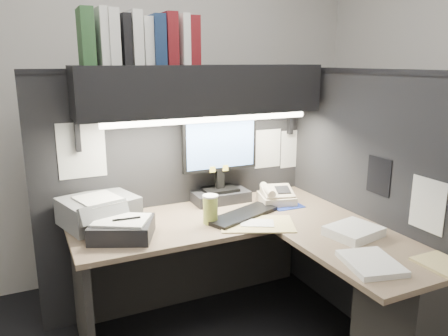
{
  "coord_description": "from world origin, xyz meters",
  "views": [
    {
      "loc": [
        -0.92,
        -1.8,
        1.68
      ],
      "look_at": [
        0.17,
        0.51,
        1.05
      ],
      "focal_mm": 35.0,
      "sensor_mm": 36.0,
      "label": 1
    }
  ],
  "objects": [
    {
      "name": "desk",
      "position": [
        0.43,
        -0.0,
        0.44
      ],
      "size": [
        1.7,
        1.53,
        0.73
      ],
      "color": "#866C55",
      "rests_on": "floor"
    },
    {
      "name": "task_light_tube",
      "position": [
        0.12,
        0.61,
        1.33
      ],
      "size": [
        1.32,
        0.04,
        0.04
      ],
      "primitive_type": "cylinder",
      "rotation": [
        0.0,
        1.57,
        0.0
      ],
      "color": "white",
      "rests_on": "overhead_shelf"
    },
    {
      "name": "paper_stack_b",
      "position": [
        0.52,
        -0.38,
        0.74
      ],
      "size": [
        0.29,
        0.33,
        0.03
      ],
      "primitive_type": "cube",
      "rotation": [
        0.0,
        0.0,
        -0.24
      ],
      "color": "white",
      "rests_on": "desk"
    },
    {
      "name": "monitor",
      "position": [
        0.28,
        0.82,
        0.96
      ],
      "size": [
        0.53,
        0.23,
        0.57
      ],
      "rotation": [
        0.0,
        0.0,
        -0.0
      ],
      "color": "black",
      "rests_on": "desk"
    },
    {
      "name": "partition_back",
      "position": [
        0.03,
        0.93,
        0.8
      ],
      "size": [
        1.9,
        0.06,
        1.6
      ],
      "primitive_type": "cube",
      "color": "black",
      "rests_on": "floor"
    },
    {
      "name": "pinned_papers",
      "position": [
        0.42,
        0.56,
        1.05
      ],
      "size": [
        1.76,
        1.31,
        0.51
      ],
      "color": "white",
      "rests_on": "partition_back"
    },
    {
      "name": "manila_stack",
      "position": [
        0.83,
        -0.53,
        0.74
      ],
      "size": [
        0.19,
        0.25,
        0.01
      ],
      "primitive_type": "cube",
      "rotation": [
        0.0,
        0.0,
        0.0
      ],
      "color": "#CFBB74",
      "rests_on": "desk"
    },
    {
      "name": "telephone",
      "position": [
        0.62,
        0.63,
        0.78
      ],
      "size": [
        0.28,
        0.28,
        0.09
      ],
      "primitive_type": "cube",
      "rotation": [
        0.0,
        0.0,
        -0.26
      ],
      "color": "beige",
      "rests_on": "desk"
    },
    {
      "name": "mousepad",
      "position": [
        0.64,
        0.55,
        0.73
      ],
      "size": [
        0.21,
        0.19,
        0.0
      ],
      "primitive_type": "cube",
      "rotation": [
        0.0,
        0.0,
        -0.01
      ],
      "color": "navy",
      "rests_on": "desk"
    },
    {
      "name": "coffee_cup",
      "position": [
        0.05,
        0.46,
        0.81
      ],
      "size": [
        0.11,
        0.11,
        0.16
      ],
      "primitive_type": "cylinder",
      "rotation": [
        0.0,
        0.0,
        -0.38
      ],
      "color": "#B8A749",
      "rests_on": "desk"
    },
    {
      "name": "binder_row",
      "position": [
        -0.25,
        0.75,
        1.79
      ],
      "size": [
        0.67,
        0.25,
        0.3
      ],
      "color": "#2A542B",
      "rests_on": "overhead_shelf"
    },
    {
      "name": "paper_stack_a",
      "position": [
        0.69,
        -0.06,
        0.76
      ],
      "size": [
        0.31,
        0.28,
        0.05
      ],
      "primitive_type": "cube",
      "rotation": [
        0.0,
        0.0,
        0.19
      ],
      "color": "white",
      "rests_on": "desk"
    },
    {
      "name": "notebook_stack",
      "position": [
        -0.47,
        0.46,
        0.78
      ],
      "size": [
        0.41,
        0.38,
        0.1
      ],
      "primitive_type": "cube",
      "rotation": [
        0.0,
        0.0,
        -0.42
      ],
      "color": "black",
      "rests_on": "desk"
    },
    {
      "name": "keyboard",
      "position": [
        0.27,
        0.47,
        0.74
      ],
      "size": [
        0.53,
        0.34,
        0.02
      ],
      "primitive_type": "cube",
      "rotation": [
        0.0,
        0.0,
        0.37
      ],
      "color": "black",
      "rests_on": "desk"
    },
    {
      "name": "partition_right",
      "position": [
        0.98,
        0.18,
        0.8
      ],
      "size": [
        0.06,
        1.5,
        1.6
      ],
      "primitive_type": "cube",
      "color": "black",
      "rests_on": "floor"
    },
    {
      "name": "mouse",
      "position": [
        0.64,
        0.57,
        0.75
      ],
      "size": [
        0.09,
        0.12,
        0.04
      ],
      "primitive_type": "ellipsoid",
      "rotation": [
        0.0,
        0.0,
        -0.3
      ],
      "color": "black",
      "rests_on": "mousepad"
    },
    {
      "name": "open_folder",
      "position": [
        0.29,
        0.32,
        0.73
      ],
      "size": [
        0.51,
        0.43,
        0.01
      ],
      "primitive_type": "cube",
      "rotation": [
        0.0,
        0.0,
        -0.42
      ],
      "color": "#CFBB74",
      "rests_on": "desk"
    },
    {
      "name": "printer",
      "position": [
        -0.55,
        0.74,
        0.81
      ],
      "size": [
        0.48,
        0.44,
        0.16
      ],
      "primitive_type": "cube",
      "rotation": [
        0.0,
        0.0,
        0.28
      ],
      "color": "gray",
      "rests_on": "desk"
    },
    {
      "name": "overhead_shelf",
      "position": [
        0.12,
        0.75,
        1.5
      ],
      "size": [
        1.55,
        0.34,
        0.3
      ],
      "primitive_type": "cube",
      "color": "black",
      "rests_on": "partition_back"
    },
    {
      "name": "wall_back",
      "position": [
        0.0,
        1.5,
        1.35
      ],
      "size": [
        3.5,
        0.04,
        2.7
      ],
      "primitive_type": "cube",
      "color": "beige",
      "rests_on": "floor"
    }
  ]
}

